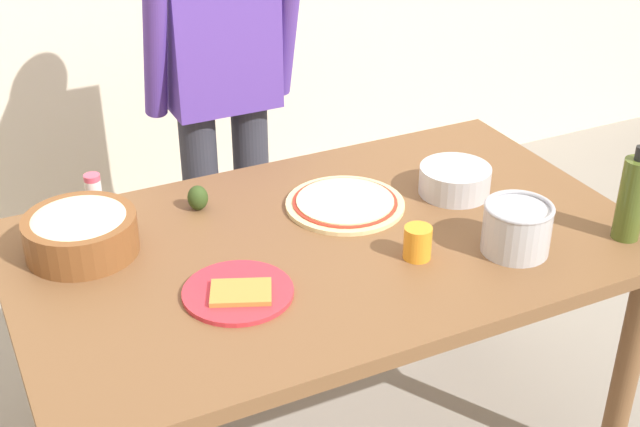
{
  "coord_description": "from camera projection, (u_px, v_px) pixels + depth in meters",
  "views": [
    {
      "loc": [
        -0.86,
        -1.71,
        1.91
      ],
      "look_at": [
        0.0,
        0.05,
        0.81
      ],
      "focal_mm": 48.77,
      "sensor_mm": 36.0,
      "label": 1
    }
  ],
  "objects": [
    {
      "name": "dining_table",
      "position": [
        328.0,
        269.0,
        2.28
      ],
      "size": [
        1.6,
        0.96,
        0.76
      ],
      "color": "brown",
      "rests_on": "ground"
    },
    {
      "name": "person_cook",
      "position": [
        221.0,
        79.0,
        2.73
      ],
      "size": [
        0.49,
        0.25,
        1.62
      ],
      "color": "#2D2D38",
      "rests_on": "ground"
    },
    {
      "name": "pizza_raw_on_board",
      "position": [
        345.0,
        203.0,
        2.38
      ],
      "size": [
        0.33,
        0.33,
        0.02
      ],
      "color": "beige",
      "rests_on": "dining_table"
    },
    {
      "name": "plate_with_slice",
      "position": [
        238.0,
        292.0,
        2.01
      ],
      "size": [
        0.26,
        0.26,
        0.02
      ],
      "color": "red",
      "rests_on": "dining_table"
    },
    {
      "name": "popcorn_bowl",
      "position": [
        80.0,
        231.0,
        2.15
      ],
      "size": [
        0.28,
        0.28,
        0.11
      ],
      "color": "brown",
      "rests_on": "dining_table"
    },
    {
      "name": "mixing_bowl_steel",
      "position": [
        455.0,
        180.0,
        2.43
      ],
      "size": [
        0.2,
        0.2,
        0.08
      ],
      "color": "#B7B7BC",
      "rests_on": "dining_table"
    },
    {
      "name": "olive_oil_bottle",
      "position": [
        632.0,
        198.0,
        2.19
      ],
      "size": [
        0.07,
        0.07,
        0.26
      ],
      "color": "#47561E",
      "rests_on": "dining_table"
    },
    {
      "name": "steel_pot",
      "position": [
        517.0,
        228.0,
        2.15
      ],
      "size": [
        0.17,
        0.17,
        0.13
      ],
      "color": "#B7B7BC",
      "rests_on": "dining_table"
    },
    {
      "name": "cup_orange",
      "position": [
        418.0,
        243.0,
        2.13
      ],
      "size": [
        0.07,
        0.07,
        0.08
      ],
      "primitive_type": "cylinder",
      "color": "orange",
      "rests_on": "dining_table"
    },
    {
      "name": "salt_shaker",
      "position": [
        94.0,
        192.0,
        2.34
      ],
      "size": [
        0.04,
        0.04,
        0.11
      ],
      "color": "white",
      "rests_on": "dining_table"
    },
    {
      "name": "avocado",
      "position": [
        198.0,
        198.0,
        2.35
      ],
      "size": [
        0.06,
        0.06,
        0.07
      ],
      "primitive_type": "ellipsoid",
      "color": "#2D4219",
      "rests_on": "dining_table"
    }
  ]
}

